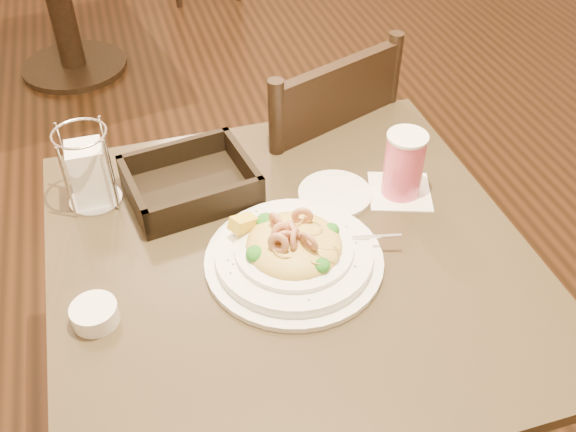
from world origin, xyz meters
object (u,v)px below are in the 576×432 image
object	(u,v)px
dining_chair_near	(301,179)
butter_ramekin	(95,314)
bread_basket	(191,185)
pasta_bowl	(293,251)
napkin_caddy	(89,172)
side_plate	(335,194)
main_table	(291,332)
drink_glass	(404,165)

from	to	relation	value
dining_chair_near	butter_ramekin	size ratio (longest dim) A/B	11.58
bread_basket	butter_ramekin	xyz separation A→B (m)	(-0.22, -0.29, -0.01)
pasta_bowl	bread_basket	world-z (taller)	pasta_bowl
napkin_caddy	dining_chair_near	bearing A→B (deg)	25.06
napkin_caddy	bread_basket	bearing A→B (deg)	-10.09
dining_chair_near	napkin_caddy	bearing A→B (deg)	3.82
side_plate	main_table	bearing A→B (deg)	-134.76
bread_basket	butter_ramekin	distance (m)	0.36
dining_chair_near	bread_basket	xyz separation A→B (m)	(-0.34, -0.28, 0.27)
dining_chair_near	butter_ramekin	world-z (taller)	dining_chair_near
bread_basket	pasta_bowl	bearing A→B (deg)	-60.09
dining_chair_near	pasta_bowl	world-z (taller)	dining_chair_near
pasta_bowl	drink_glass	xyz separation A→B (m)	(0.28, 0.13, 0.04)
pasta_bowl	napkin_caddy	distance (m)	0.45
pasta_bowl	butter_ramekin	size ratio (longest dim) A/B	4.61
pasta_bowl	side_plate	distance (m)	0.22
bread_basket	side_plate	bearing A→B (deg)	-17.94
dining_chair_near	butter_ramekin	bearing A→B (deg)	24.89
drink_glass	napkin_caddy	size ratio (longest dim) A/B	0.94
dining_chair_near	main_table	bearing A→B (deg)	48.94
main_table	napkin_caddy	size ratio (longest dim) A/B	5.20
napkin_caddy	butter_ramekin	distance (m)	0.33
bread_basket	main_table	bearing A→B (deg)	-57.35
main_table	napkin_caddy	bearing A→B (deg)	142.17
main_table	drink_glass	bearing A→B (deg)	22.11
drink_glass	side_plate	xyz separation A→B (m)	(-0.14, 0.03, -0.07)
pasta_bowl	bread_basket	size ratio (longest dim) A/B	1.31
main_table	butter_ramekin	bearing A→B (deg)	-170.84
main_table	butter_ramekin	world-z (taller)	butter_ramekin
bread_basket	drink_glass	bearing A→B (deg)	-15.99
bread_basket	napkin_caddy	size ratio (longest dim) A/B	1.63
bread_basket	napkin_caddy	bearing A→B (deg)	169.91
main_table	drink_glass	distance (m)	0.43
drink_glass	napkin_caddy	xyz separation A→B (m)	(-0.62, 0.16, 0.00)
drink_glass	bread_basket	distance (m)	0.44
main_table	side_plate	world-z (taller)	side_plate
butter_ramekin	side_plate	bearing A→B (deg)	21.48
main_table	pasta_bowl	size ratio (longest dim) A/B	2.43
pasta_bowl	butter_ramekin	distance (m)	0.37
dining_chair_near	bread_basket	bearing A→B (deg)	18.93
drink_glass	napkin_caddy	bearing A→B (deg)	165.84
bread_basket	side_plate	size ratio (longest dim) A/B	1.82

